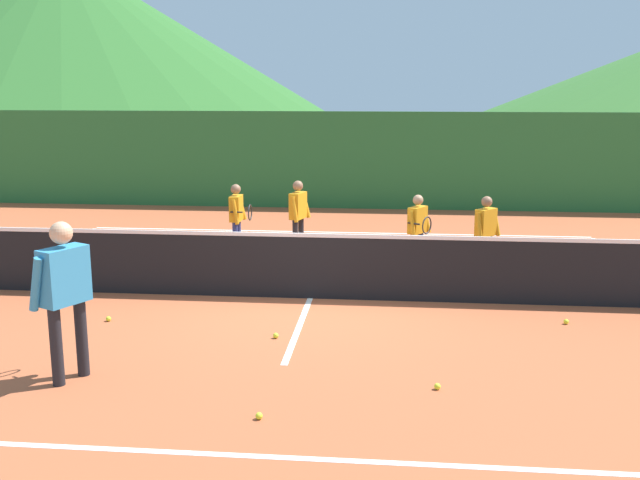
% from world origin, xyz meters
% --- Properties ---
extents(ground_plane, '(120.00, 120.00, 0.00)m').
position_xyz_m(ground_plane, '(0.00, 0.00, 0.00)').
color(ground_plane, '#B25633').
extents(line_baseline_near, '(10.49, 0.08, 0.01)m').
position_xyz_m(line_baseline_near, '(0.00, -4.71, 0.00)').
color(line_baseline_near, white).
rests_on(line_baseline_near, ground).
extents(line_baseline_far, '(10.49, 0.08, 0.01)m').
position_xyz_m(line_baseline_far, '(0.00, 4.93, 0.00)').
color(line_baseline_far, white).
rests_on(line_baseline_far, ground).
extents(line_service_center, '(0.08, 5.29, 0.01)m').
position_xyz_m(line_service_center, '(0.00, 0.00, 0.00)').
color(line_service_center, white).
rests_on(line_service_center, ground).
extents(tennis_net, '(11.00, 0.08, 1.05)m').
position_xyz_m(tennis_net, '(0.00, 0.00, 0.50)').
color(tennis_net, '#333338').
rests_on(tennis_net, ground).
extents(instructor, '(0.54, 0.85, 1.71)m').
position_xyz_m(instructor, '(-2.19, -3.26, 1.03)').
color(instructor, black).
rests_on(instructor, ground).
extents(student_0, '(0.40, 0.63, 1.32)m').
position_xyz_m(student_0, '(-1.62, 2.58, 0.79)').
color(student_0, navy).
rests_on(student_0, ground).
extents(student_1, '(0.37, 0.55, 1.37)m').
position_xyz_m(student_1, '(-0.53, 2.78, 0.82)').
color(student_1, black).
rests_on(student_1, ground).
extents(student_2, '(0.42, 0.70, 1.28)m').
position_xyz_m(student_2, '(1.60, 1.88, 0.77)').
color(student_2, navy).
rests_on(student_2, ground).
extents(student_3, '(0.47, 0.47, 1.30)m').
position_xyz_m(student_3, '(2.70, 1.70, 0.78)').
color(student_3, black).
rests_on(student_3, ground).
extents(tennis_ball_2, '(0.07, 0.07, 0.07)m').
position_xyz_m(tennis_ball_2, '(-2.54, -1.32, 0.03)').
color(tennis_ball_2, yellow).
rests_on(tennis_ball_2, ground).
extents(tennis_ball_4, '(0.07, 0.07, 0.07)m').
position_xyz_m(tennis_ball_4, '(1.67, -3.15, 0.03)').
color(tennis_ball_4, yellow).
rests_on(tennis_ball_4, ground).
extents(tennis_ball_5, '(0.07, 0.07, 0.07)m').
position_xyz_m(tennis_ball_5, '(-0.03, -4.01, 0.03)').
color(tennis_ball_5, yellow).
rests_on(tennis_ball_5, ground).
extents(tennis_ball_7, '(0.07, 0.07, 0.07)m').
position_xyz_m(tennis_ball_7, '(-0.23, -1.76, 0.03)').
color(tennis_ball_7, yellow).
rests_on(tennis_ball_7, ground).
extents(tennis_ball_8, '(0.07, 0.07, 0.07)m').
position_xyz_m(tennis_ball_8, '(3.47, -0.85, 0.03)').
color(tennis_ball_8, yellow).
rests_on(tennis_ball_8, ground).
extents(windscreen_fence, '(23.08, 0.08, 2.41)m').
position_xyz_m(windscreen_fence, '(0.00, 8.05, 1.21)').
color(windscreen_fence, '#286B33').
rests_on(windscreen_fence, ground).
extents(hill_1, '(49.45, 49.45, 14.69)m').
position_xyz_m(hill_1, '(-28.98, 57.34, 7.34)').
color(hill_1, '#2D6628').
rests_on(hill_1, ground).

